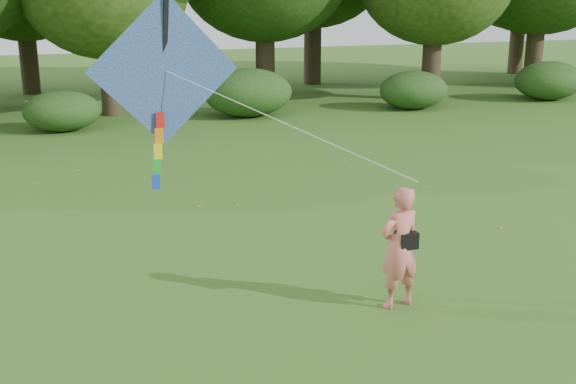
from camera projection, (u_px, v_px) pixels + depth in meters
name	position (u px, v px, depth m)	size (l,w,h in m)	color
ground	(384.00, 314.00, 11.12)	(100.00, 100.00, 0.00)	#265114
man_kite_flyer	(399.00, 248.00, 11.14)	(0.71, 0.47, 1.95)	#D46B63
crossbody_bag	(407.00, 240.00, 11.12)	(0.43, 0.20, 0.74)	black
flying_kite	(164.00, 73.00, 11.63)	(4.61, 2.71, 3.22)	#2850AE
shrub_band	(154.00, 100.00, 26.66)	(39.15, 3.22, 1.88)	#264919
fallen_leaves	(253.00, 183.00, 18.59)	(9.46, 9.08, 0.01)	olive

